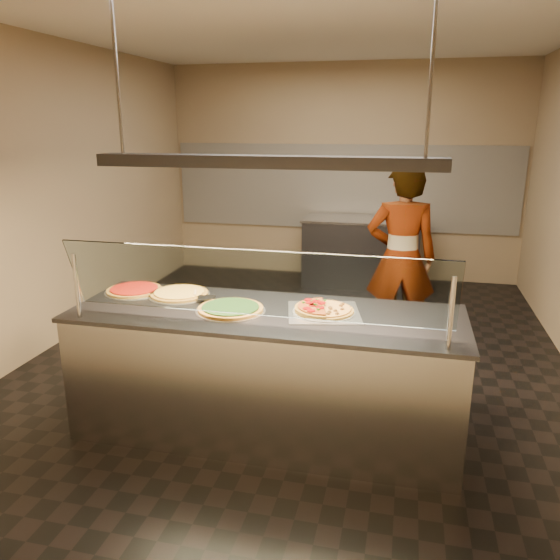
% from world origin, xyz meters
% --- Properties ---
extents(ground, '(5.00, 6.00, 0.02)m').
position_xyz_m(ground, '(0.00, 0.00, -0.01)').
color(ground, black).
rests_on(ground, ground).
extents(ceiling, '(5.00, 6.00, 0.02)m').
position_xyz_m(ceiling, '(0.00, 0.00, 3.01)').
color(ceiling, silver).
rests_on(ceiling, wall_back).
extents(wall_back, '(5.00, 0.02, 3.00)m').
position_xyz_m(wall_back, '(0.00, 3.01, 1.50)').
color(wall_back, tan).
rests_on(wall_back, ground).
extents(wall_front, '(5.00, 0.02, 3.00)m').
position_xyz_m(wall_front, '(0.00, -3.01, 1.50)').
color(wall_front, tan).
rests_on(wall_front, ground).
extents(wall_left, '(0.02, 6.00, 3.00)m').
position_xyz_m(wall_left, '(-2.51, 0.00, 1.50)').
color(wall_left, tan).
rests_on(wall_left, ground).
extents(tile_band, '(4.90, 0.02, 1.20)m').
position_xyz_m(tile_band, '(0.00, 2.98, 1.30)').
color(tile_band, silver).
rests_on(tile_band, wall_back).
extents(serving_counter, '(2.73, 0.94, 0.93)m').
position_xyz_m(serving_counter, '(0.02, -1.44, 0.47)').
color(serving_counter, '#B7B7BC').
rests_on(serving_counter, ground).
extents(sneeze_guard, '(2.49, 0.18, 0.54)m').
position_xyz_m(sneeze_guard, '(0.02, -1.78, 1.23)').
color(sneeze_guard, '#B7B7BC').
rests_on(sneeze_guard, serving_counter).
extents(perforated_tray, '(0.58, 0.58, 0.01)m').
position_xyz_m(perforated_tray, '(0.42, -1.37, 0.94)').
color(perforated_tray, silver).
rests_on(perforated_tray, serving_counter).
extents(half_pizza_pepperoni, '(0.28, 0.44, 0.05)m').
position_xyz_m(half_pizza_pepperoni, '(0.32, -1.37, 0.96)').
color(half_pizza_pepperoni, brown).
rests_on(half_pizza_pepperoni, perforated_tray).
extents(half_pizza_sausage, '(0.28, 0.44, 0.04)m').
position_xyz_m(half_pizza_sausage, '(0.52, -1.38, 0.96)').
color(half_pizza_sausage, brown).
rests_on(half_pizza_sausage, perforated_tray).
extents(pizza_spinach, '(0.49, 0.49, 0.03)m').
position_xyz_m(pizza_spinach, '(-0.22, -1.48, 0.95)').
color(pizza_spinach, silver).
rests_on(pizza_spinach, serving_counter).
extents(pizza_cheese, '(0.46, 0.46, 0.03)m').
position_xyz_m(pizza_cheese, '(-0.71, -1.23, 0.94)').
color(pizza_cheese, silver).
rests_on(pizza_cheese, serving_counter).
extents(pizza_tomato, '(0.45, 0.45, 0.03)m').
position_xyz_m(pizza_tomato, '(-1.09, -1.22, 0.94)').
color(pizza_tomato, silver).
rests_on(pizza_tomato, serving_counter).
extents(pizza_spatula, '(0.23, 0.22, 0.02)m').
position_xyz_m(pizza_spatula, '(-0.53, -1.26, 0.96)').
color(pizza_spatula, '#B7B7BC').
rests_on(pizza_spatula, pizza_spinach).
extents(prep_table, '(1.60, 0.74, 0.93)m').
position_xyz_m(prep_table, '(0.35, 2.55, 0.47)').
color(prep_table, '#3D3D43').
rests_on(prep_table, ground).
extents(worker, '(0.72, 0.51, 1.85)m').
position_xyz_m(worker, '(0.91, 0.36, 0.93)').
color(worker, black).
rests_on(worker, ground).
extents(heat_lamp_housing, '(2.30, 0.18, 0.08)m').
position_xyz_m(heat_lamp_housing, '(0.02, -1.44, 1.95)').
color(heat_lamp_housing, '#3D3D43').
rests_on(heat_lamp_housing, ceiling).
extents(lamp_rod_left, '(0.02, 0.02, 1.01)m').
position_xyz_m(lamp_rod_left, '(-0.98, -1.44, 2.50)').
color(lamp_rod_left, '#B7B7BC').
rests_on(lamp_rod_left, ceiling).
extents(lamp_rod_right, '(0.02, 0.02, 1.01)m').
position_xyz_m(lamp_rod_right, '(1.02, -1.44, 2.50)').
color(lamp_rod_right, '#B7B7BC').
rests_on(lamp_rod_right, ceiling).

